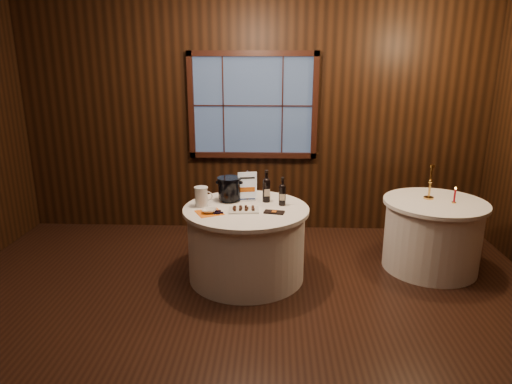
{
  "coord_description": "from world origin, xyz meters",
  "views": [
    {
      "loc": [
        0.28,
        -3.39,
        2.22
      ],
      "look_at": [
        0.1,
        0.9,
        0.97
      ],
      "focal_mm": 32.0,
      "sensor_mm": 36.0,
      "label": 1
    }
  ],
  "objects_px": {
    "port_bottle_right": "(282,193)",
    "grape_bunch": "(218,212)",
    "sign_stand": "(247,190)",
    "chocolate_plate": "(244,209)",
    "main_table": "(246,243)",
    "port_bottle_left": "(266,188)",
    "ice_bucket": "(229,189)",
    "side_table": "(432,235)",
    "glass_pitcher": "(201,197)",
    "chocolate_box": "(274,212)",
    "cracker_bowl": "(209,211)",
    "red_candle": "(455,197)",
    "brass_candlestick": "(430,187)"
  },
  "relations": [
    {
      "from": "main_table",
      "to": "grape_bunch",
      "type": "relative_size",
      "value": 8.18
    },
    {
      "from": "glass_pitcher",
      "to": "red_candle",
      "type": "relative_size",
      "value": 1.19
    },
    {
      "from": "glass_pitcher",
      "to": "port_bottle_left",
      "type": "bearing_deg",
      "value": 4.54
    },
    {
      "from": "side_table",
      "to": "chocolate_box",
      "type": "bearing_deg",
      "value": -165.09
    },
    {
      "from": "sign_stand",
      "to": "grape_bunch",
      "type": "height_order",
      "value": "sign_stand"
    },
    {
      "from": "port_bottle_left",
      "to": "ice_bucket",
      "type": "relative_size",
      "value": 1.33
    },
    {
      "from": "side_table",
      "to": "grape_bunch",
      "type": "relative_size",
      "value": 6.9
    },
    {
      "from": "side_table",
      "to": "brass_candlestick",
      "type": "height_order",
      "value": "brass_candlestick"
    },
    {
      "from": "main_table",
      "to": "glass_pitcher",
      "type": "relative_size",
      "value": 6.3
    },
    {
      "from": "side_table",
      "to": "chocolate_plate",
      "type": "relative_size",
      "value": 3.46
    },
    {
      "from": "port_bottle_right",
      "to": "grape_bunch",
      "type": "distance_m",
      "value": 0.71
    },
    {
      "from": "side_table",
      "to": "cracker_bowl",
      "type": "relative_size",
      "value": 7.61
    },
    {
      "from": "main_table",
      "to": "sign_stand",
      "type": "xyz_separation_m",
      "value": [
        -0.0,
        0.25,
        0.49
      ]
    },
    {
      "from": "sign_stand",
      "to": "port_bottle_right",
      "type": "relative_size",
      "value": 1.09
    },
    {
      "from": "port_bottle_right",
      "to": "ice_bucket",
      "type": "bearing_deg",
      "value": 169.89
    },
    {
      "from": "brass_candlestick",
      "to": "red_candle",
      "type": "height_order",
      "value": "brass_candlestick"
    },
    {
      "from": "ice_bucket",
      "to": "port_bottle_left",
      "type": "bearing_deg",
      "value": -1.61
    },
    {
      "from": "port_bottle_left",
      "to": "grape_bunch",
      "type": "xyz_separation_m",
      "value": [
        -0.46,
        -0.42,
        -0.13
      ]
    },
    {
      "from": "side_table",
      "to": "cracker_bowl",
      "type": "xyz_separation_m",
      "value": [
        -2.35,
        -0.48,
        0.4
      ]
    },
    {
      "from": "chocolate_plate",
      "to": "chocolate_box",
      "type": "distance_m",
      "value": 0.31
    },
    {
      "from": "side_table",
      "to": "glass_pitcher",
      "type": "relative_size",
      "value": 5.31
    },
    {
      "from": "port_bottle_left",
      "to": "chocolate_box",
      "type": "distance_m",
      "value": 0.4
    },
    {
      "from": "port_bottle_right",
      "to": "ice_bucket",
      "type": "height_order",
      "value": "port_bottle_right"
    },
    {
      "from": "side_table",
      "to": "sign_stand",
      "type": "bearing_deg",
      "value": -178.44
    },
    {
      "from": "main_table",
      "to": "grape_bunch",
      "type": "height_order",
      "value": "grape_bunch"
    },
    {
      "from": "grape_bunch",
      "to": "cracker_bowl",
      "type": "distance_m",
      "value": 0.09
    },
    {
      "from": "cracker_bowl",
      "to": "grape_bunch",
      "type": "bearing_deg",
      "value": -18.46
    },
    {
      "from": "chocolate_box",
      "to": "brass_candlestick",
      "type": "relative_size",
      "value": 0.52
    },
    {
      "from": "sign_stand",
      "to": "port_bottle_left",
      "type": "distance_m",
      "value": 0.21
    },
    {
      "from": "main_table",
      "to": "chocolate_plate",
      "type": "xyz_separation_m",
      "value": [
        -0.02,
        -0.11,
        0.4
      ]
    },
    {
      "from": "main_table",
      "to": "chocolate_box",
      "type": "height_order",
      "value": "chocolate_box"
    },
    {
      "from": "sign_stand",
      "to": "cracker_bowl",
      "type": "bearing_deg",
      "value": -140.81
    },
    {
      "from": "sign_stand",
      "to": "ice_bucket",
      "type": "distance_m",
      "value": 0.19
    },
    {
      "from": "ice_bucket",
      "to": "chocolate_box",
      "type": "relative_size",
      "value": 1.31
    },
    {
      "from": "main_table",
      "to": "cracker_bowl",
      "type": "height_order",
      "value": "cracker_bowl"
    },
    {
      "from": "port_bottle_right",
      "to": "brass_candlestick",
      "type": "relative_size",
      "value": 0.79
    },
    {
      "from": "sign_stand",
      "to": "chocolate_plate",
      "type": "relative_size",
      "value": 1.03
    },
    {
      "from": "side_table",
      "to": "port_bottle_right",
      "type": "bearing_deg",
      "value": -172.83
    },
    {
      "from": "ice_bucket",
      "to": "sign_stand",
      "type": "bearing_deg",
      "value": 7.86
    },
    {
      "from": "main_table",
      "to": "glass_pitcher",
      "type": "bearing_deg",
      "value": 176.68
    },
    {
      "from": "main_table",
      "to": "cracker_bowl",
      "type": "distance_m",
      "value": 0.57
    },
    {
      "from": "grape_bunch",
      "to": "port_bottle_right",
      "type": "bearing_deg",
      "value": 25.86
    },
    {
      "from": "port_bottle_right",
      "to": "brass_candlestick",
      "type": "distance_m",
      "value": 1.61
    },
    {
      "from": "side_table",
      "to": "chocolate_box",
      "type": "relative_size",
      "value": 5.52
    },
    {
      "from": "ice_bucket",
      "to": "cracker_bowl",
      "type": "bearing_deg",
      "value": -111.91
    },
    {
      "from": "port_bottle_left",
      "to": "red_candle",
      "type": "bearing_deg",
      "value": -11.94
    },
    {
      "from": "red_candle",
      "to": "port_bottle_right",
      "type": "bearing_deg",
      "value": -175.32
    },
    {
      "from": "chocolate_plate",
      "to": "glass_pitcher",
      "type": "height_order",
      "value": "glass_pitcher"
    },
    {
      "from": "port_bottle_right",
      "to": "main_table",
      "type": "bearing_deg",
      "value": -163.02
    },
    {
      "from": "main_table",
      "to": "grape_bunch",
      "type": "bearing_deg",
      "value": -141.27
    }
  ]
}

